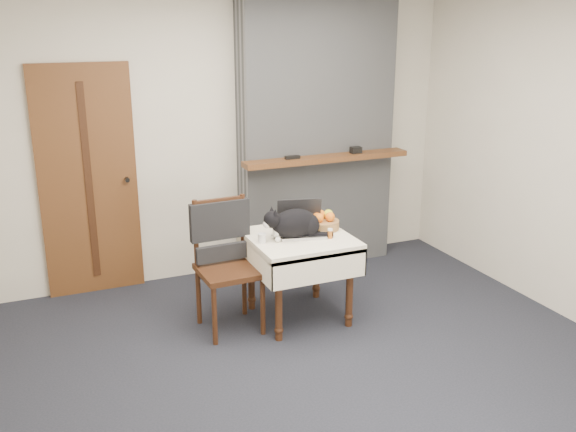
# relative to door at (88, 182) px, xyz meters

# --- Properties ---
(ground) EXTENTS (4.50, 4.50, 0.00)m
(ground) POSITION_rel_door_xyz_m (1.20, -1.97, -1.00)
(ground) COLOR black
(ground) RESTS_ON ground
(room_shell) EXTENTS (4.52, 4.01, 2.61)m
(room_shell) POSITION_rel_door_xyz_m (1.20, -1.51, 0.76)
(room_shell) COLOR beige
(room_shell) RESTS_ON ground
(door) EXTENTS (0.82, 0.10, 2.00)m
(door) POSITION_rel_door_xyz_m (0.00, 0.00, 0.00)
(door) COLOR brown
(door) RESTS_ON ground
(chimney) EXTENTS (1.62, 0.48, 2.60)m
(chimney) POSITION_rel_door_xyz_m (2.10, -0.13, 0.30)
(chimney) COLOR gray
(chimney) RESTS_ON ground
(side_table) EXTENTS (0.78, 0.78, 0.70)m
(side_table) POSITION_rel_door_xyz_m (1.44, -1.21, -0.41)
(side_table) COLOR #3B2010
(side_table) RESTS_ON ground
(laptop) EXTENTS (0.42, 0.38, 0.27)m
(laptop) POSITION_rel_door_xyz_m (1.48, -1.15, -0.23)
(laptop) COLOR #B7B7BC
(laptop) RESTS_ON side_table
(cat) EXTENTS (0.55, 0.24, 0.27)m
(cat) POSITION_rel_door_xyz_m (1.40, -1.24, -0.19)
(cat) COLOR black
(cat) RESTS_ON side_table
(cream_jar) EXTENTS (0.06, 0.06, 0.07)m
(cream_jar) POSITION_rel_door_xyz_m (1.11, -1.24, -0.26)
(cream_jar) COLOR silver
(cream_jar) RESTS_ON side_table
(pill_bottle) EXTENTS (0.04, 0.04, 0.08)m
(pill_bottle) POSITION_rel_door_xyz_m (1.64, -1.36, -0.26)
(pill_bottle) COLOR #B45916
(pill_bottle) RESTS_ON side_table
(fruit_basket) EXTENTS (0.26, 0.26, 0.15)m
(fruit_basket) POSITION_rel_door_xyz_m (1.69, -1.12, -0.24)
(fruit_basket) COLOR #A47642
(fruit_basket) RESTS_ON side_table
(desk_clutter) EXTENTS (0.13, 0.08, 0.01)m
(desk_clutter) POSITION_rel_door_xyz_m (1.66, -1.13, -0.30)
(desk_clutter) COLOR black
(desk_clutter) RESTS_ON side_table
(chair) EXTENTS (0.48, 0.47, 1.03)m
(chair) POSITION_rel_door_xyz_m (0.86, -1.08, -0.34)
(chair) COLOR #3B2010
(chair) RESTS_ON ground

